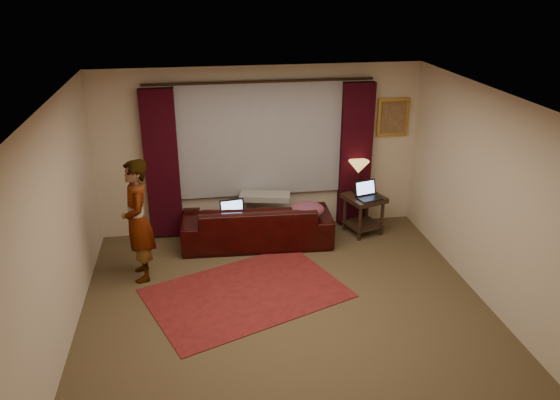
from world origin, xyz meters
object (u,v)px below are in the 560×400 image
at_px(laptop_table, 370,191).
at_px(tiffany_lamp, 358,177).
at_px(end_table, 363,214).
at_px(person, 138,221).
at_px(sofa, 257,215).
at_px(laptop_sofa, 234,212).

bearing_deg(laptop_table, tiffany_lamp, 93.98).
xyz_separation_m(end_table, laptop_table, (0.04, -0.12, 0.44)).
bearing_deg(person, tiffany_lamp, 96.99).
distance_m(end_table, tiffany_lamp, 0.60).
distance_m(sofa, laptop_sofa, 0.39).
bearing_deg(end_table, sofa, -177.47).
bearing_deg(laptop_table, laptop_sofa, 166.25).
xyz_separation_m(sofa, tiffany_lamp, (1.64, 0.25, 0.43)).
xyz_separation_m(sofa, laptop_sofa, (-0.35, -0.11, 0.13)).
relative_size(end_table, laptop_table, 1.62).
bearing_deg(sofa, tiffany_lamp, -168.43).
relative_size(tiffany_lamp, person, 0.31).
bearing_deg(laptop_table, person, 176.54).
relative_size(sofa, end_table, 3.57).
bearing_deg(tiffany_lamp, laptop_table, -70.65).
xyz_separation_m(laptop_sofa, tiffany_lamp, (1.99, 0.36, 0.30)).
height_order(laptop_sofa, person, person).
bearing_deg(laptop_sofa, end_table, -2.39).
height_order(laptop_sofa, end_table, laptop_sofa).
distance_m(tiffany_lamp, person, 3.45).
height_order(laptop_table, person, person).
bearing_deg(end_table, person, -165.94).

